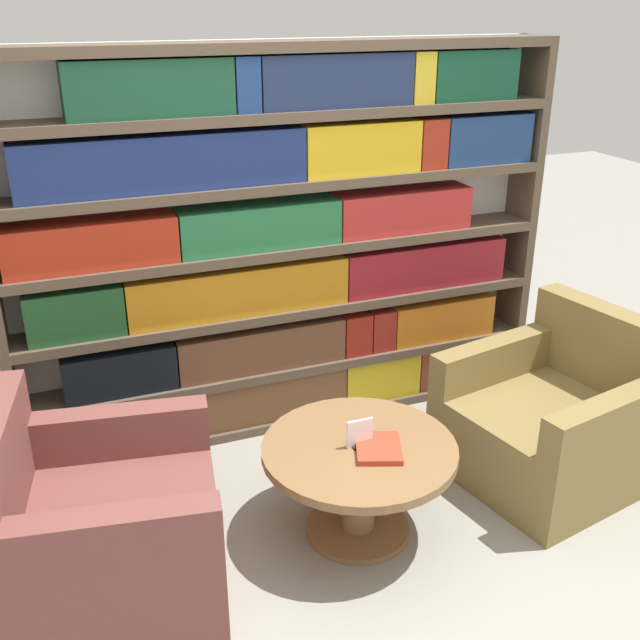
% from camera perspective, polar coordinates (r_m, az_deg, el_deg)
% --- Properties ---
extents(ground_plane, '(14.00, 14.00, 0.00)m').
position_cam_1_polar(ground_plane, '(3.38, 5.00, -17.11)').
color(ground_plane, gray).
extents(bookshelf, '(2.89, 0.30, 2.01)m').
position_cam_1_polar(bookshelf, '(3.90, -2.59, 5.49)').
color(bookshelf, silver).
rests_on(bookshelf, ground_plane).
extents(armchair_left, '(0.99, 0.96, 0.80)m').
position_cam_1_polar(armchair_left, '(3.17, -16.64, -14.98)').
color(armchair_left, brown).
rests_on(armchair_left, ground_plane).
extents(armchair_right, '(1.01, 0.97, 0.80)m').
position_cam_1_polar(armchair_right, '(3.87, 17.45, -7.41)').
color(armchair_right, olive).
rests_on(armchair_right, ground_plane).
extents(coffee_table, '(0.84, 0.84, 0.45)m').
position_cam_1_polar(coffee_table, '(3.28, 2.98, -11.41)').
color(coffee_table, brown).
rests_on(coffee_table, ground_plane).
extents(table_sign, '(0.12, 0.06, 0.13)m').
position_cam_1_polar(table_sign, '(3.18, 3.05, -8.76)').
color(table_sign, black).
rests_on(table_sign, coffee_table).
extents(stray_book, '(0.26, 0.28, 0.03)m').
position_cam_1_polar(stray_book, '(3.18, 4.52, -9.70)').
color(stray_book, '#B73823').
rests_on(stray_book, coffee_table).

